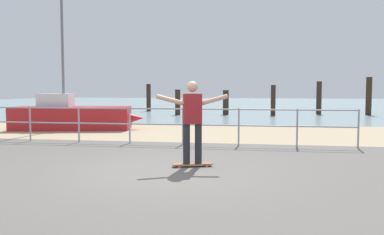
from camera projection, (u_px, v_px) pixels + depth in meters
name	position (u px, v px, depth m)	size (l,w,h in m)	color
ground_plane	(147.00, 184.00, 6.59)	(24.00, 10.00, 0.04)	#605B56
beach_strip	(208.00, 132.00, 14.46)	(24.00, 6.00, 0.04)	tan
sea_surface	(241.00, 104.00, 42.01)	(72.00, 50.00, 0.04)	#849EA3
railing_fence	(130.00, 120.00, 11.36)	(12.49, 0.05, 1.05)	#9EA0A5
sailboat	(76.00, 116.00, 15.25)	(5.07, 2.26, 4.98)	#B21E23
skateboard	(192.00, 164.00, 7.97)	(0.82, 0.44, 0.08)	brown
skateboarder	(192.00, 117.00, 7.91)	(1.40, 0.54, 1.65)	#26262B
groyne_post_0	(149.00, 98.00, 27.82)	(0.31, 0.31, 1.93)	#332319
groyne_post_1	(178.00, 102.00, 23.81)	(0.32, 0.32, 1.54)	#332319
groyne_post_2	(226.00, 103.00, 24.16)	(0.36, 0.36, 1.51)	#332319
groyne_post_3	(273.00, 100.00, 23.44)	(0.28, 0.28, 1.81)	#332319
groyne_post_4	(319.00, 98.00, 24.44)	(0.32, 0.32, 2.04)	#332319
groyne_post_5	(369.00, 96.00, 23.68)	(0.34, 0.34, 2.29)	#332319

